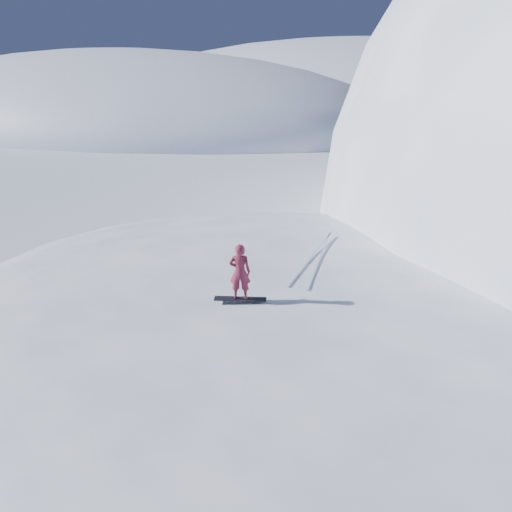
{
  "coord_description": "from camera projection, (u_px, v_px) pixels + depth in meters",
  "views": [
    {
      "loc": [
        4.37,
        -10.88,
        8.83
      ],
      "look_at": [
        -2.25,
        0.93,
        3.5
      ],
      "focal_mm": 32.0,
      "sensor_mm": 36.0,
      "label": 1
    }
  ],
  "objects": [
    {
      "name": "far_ridge_a",
      "position": [
        111.0,
        122.0,
        94.6
      ],
      "size": [
        120.0,
        70.0,
        28.0
      ],
      "primitive_type": "ellipsoid",
      "color": "white",
      "rests_on": "ground"
    },
    {
      "name": "vapor_plume",
      "position": [
        11.0,
        140.0,
        68.51
      ],
      "size": [
        11.1,
        8.88,
        7.77
      ],
      "primitive_type": "ellipsoid",
      "color": "white",
      "rests_on": "ground"
    },
    {
      "name": "ground",
      "position": [
        305.0,
        384.0,
        14.06
      ],
      "size": [
        400.0,
        400.0,
        0.0
      ],
      "primitive_type": "plane",
      "color": "white",
      "rests_on": "ground"
    },
    {
      "name": "snowboard",
      "position": [
        240.0,
        299.0,
        14.14
      ],
      "size": [
        1.59,
        0.99,
        0.03
      ],
      "primitive_type": "cube",
      "rotation": [
        0.0,
        0.0,
        0.46
      ],
      "color": "black",
      "rests_on": "near_ridge"
    },
    {
      "name": "wind_bumps",
      "position": [
        314.0,
        346.0,
        16.03
      ],
      "size": [
        16.0,
        14.4,
        1.0
      ],
      "color": "white",
      "rests_on": "ground"
    },
    {
      "name": "board_tracks",
      "position": [
        316.0,
        256.0,
        17.49
      ],
      "size": [
        1.49,
        5.96,
        0.04
      ],
      "color": "silver",
      "rests_on": "ground"
    },
    {
      "name": "far_ridge_c",
      "position": [
        332.0,
        112.0,
        121.53
      ],
      "size": [
        140.0,
        90.0,
        36.0
      ],
      "primitive_type": "ellipsoid",
      "color": "white",
      "rests_on": "ground"
    },
    {
      "name": "near_ridge",
      "position": [
        365.0,
        346.0,
        16.04
      ],
      "size": [
        36.0,
        28.0,
        4.8
      ],
      "primitive_type": "ellipsoid",
      "color": "white",
      "rests_on": "ground"
    },
    {
      "name": "snowboarder",
      "position": [
        240.0,
        272.0,
        13.8
      ],
      "size": [
        0.78,
        0.67,
        1.79
      ],
      "primitive_type": "imported",
      "rotation": [
        0.0,
        0.0,
        3.6
      ],
      "color": "maroon",
      "rests_on": "snowboard"
    }
  ]
}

